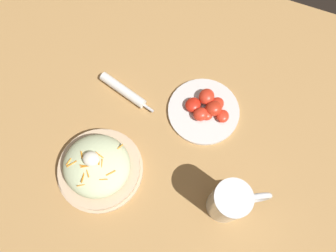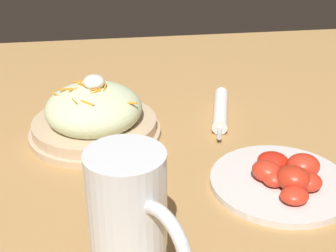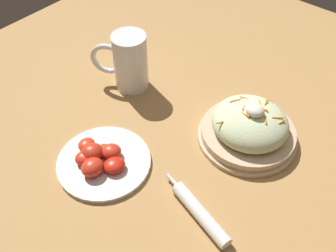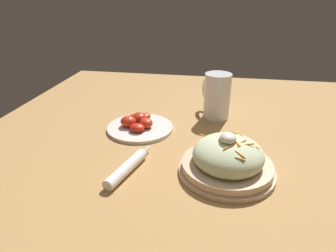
{
  "view_description": "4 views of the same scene",
  "coord_description": "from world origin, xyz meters",
  "px_view_note": "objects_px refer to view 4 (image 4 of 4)",
  "views": [
    {
      "loc": [
        0.11,
        -0.15,
        0.84
      ],
      "look_at": [
        0.0,
        0.12,
        0.07
      ],
      "focal_mm": 33.52,
      "sensor_mm": 36.0,
      "label": 1
    },
    {
      "loc": [
        0.63,
        -0.03,
        0.4
      ],
      "look_at": [
        -0.02,
        0.07,
        0.06
      ],
      "focal_mm": 51.4,
      "sensor_mm": 36.0,
      "label": 2
    },
    {
      "loc": [
        -0.37,
        0.53,
        0.67
      ],
      "look_at": [
        -0.01,
        0.1,
        0.07
      ],
      "focal_mm": 40.89,
      "sensor_mm": 36.0,
      "label": 3
    },
    {
      "loc": [
        -0.75,
        -0.01,
        0.41
      ],
      "look_at": [
        -0.01,
        0.12,
        0.06
      ],
      "focal_mm": 31.8,
      "sensor_mm": 36.0,
      "label": 4
    }
  ],
  "objects_px": {
    "beer_mug": "(217,97)",
    "napkin_roll": "(127,168)",
    "salad_plate": "(228,160)",
    "tomato_plate": "(139,125)"
  },
  "relations": [
    {
      "from": "salad_plate",
      "to": "beer_mug",
      "type": "bearing_deg",
      "value": 6.12
    },
    {
      "from": "salad_plate",
      "to": "beer_mug",
      "type": "distance_m",
      "value": 0.34
    },
    {
      "from": "salad_plate",
      "to": "napkin_roll",
      "type": "height_order",
      "value": "salad_plate"
    },
    {
      "from": "napkin_roll",
      "to": "beer_mug",
      "type": "bearing_deg",
      "value": -27.77
    },
    {
      "from": "beer_mug",
      "to": "salad_plate",
      "type": "bearing_deg",
      "value": -173.88
    },
    {
      "from": "tomato_plate",
      "to": "napkin_roll",
      "type": "bearing_deg",
      "value": -172.13
    },
    {
      "from": "beer_mug",
      "to": "tomato_plate",
      "type": "relative_size",
      "value": 0.74
    },
    {
      "from": "napkin_roll",
      "to": "tomato_plate",
      "type": "bearing_deg",
      "value": 7.87
    },
    {
      "from": "salad_plate",
      "to": "beer_mug",
      "type": "relative_size",
      "value": 1.51
    },
    {
      "from": "beer_mug",
      "to": "napkin_roll",
      "type": "height_order",
      "value": "beer_mug"
    }
  ]
}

